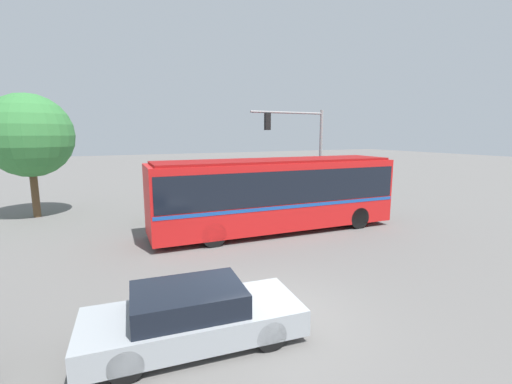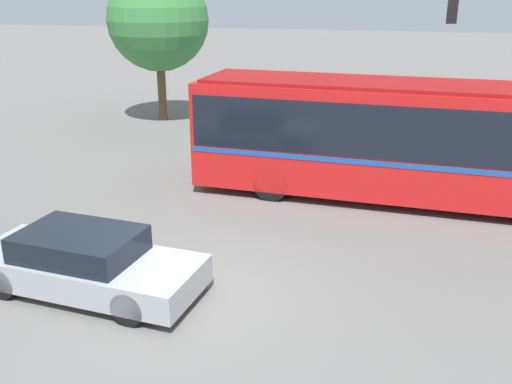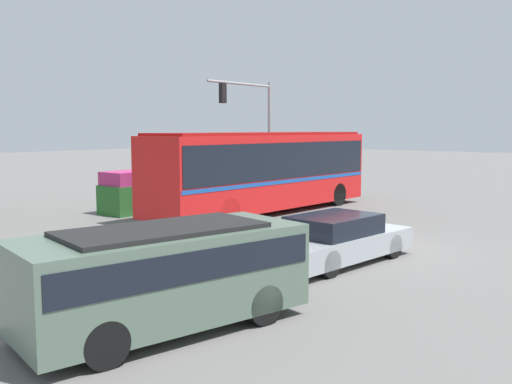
{
  "view_description": "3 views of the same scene",
  "coord_description": "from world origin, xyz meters",
  "px_view_note": "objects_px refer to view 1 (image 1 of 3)",
  "views": [
    {
      "loc": [
        -3.64,
        -6.97,
        4.38
      ],
      "look_at": [
        2.35,
        5.43,
        2.07
      ],
      "focal_mm": 24.35,
      "sensor_mm": 36.0,
      "label": 1
    },
    {
      "loc": [
        3.76,
        -9.35,
        5.71
      ],
      "look_at": [
        0.81,
        2.69,
        1.25
      ],
      "focal_mm": 40.61,
      "sensor_mm": 36.0,
      "label": 2
    },
    {
      "loc": [
        -14.36,
        -7.54,
        3.43
      ],
      "look_at": [
        0.32,
        4.08,
        1.32
      ],
      "focal_mm": 39.69,
      "sensor_mm": 36.0,
      "label": 3
    }
  ],
  "objects_px": {
    "street_tree_left": "(29,136)",
    "sedan_foreground": "(193,316)",
    "city_bus": "(276,191)",
    "traffic_light_pole": "(304,143)"
  },
  "relations": [
    {
      "from": "city_bus",
      "to": "street_tree_left",
      "type": "bearing_deg",
      "value": 145.3
    },
    {
      "from": "traffic_light_pole",
      "to": "city_bus",
      "type": "bearing_deg",
      "value": 42.31
    },
    {
      "from": "sedan_foreground",
      "to": "street_tree_left",
      "type": "xyz_separation_m",
      "value": [
        -4.41,
        14.64,
        3.69
      ]
    },
    {
      "from": "traffic_light_pole",
      "to": "street_tree_left",
      "type": "height_order",
      "value": "street_tree_left"
    },
    {
      "from": "sedan_foreground",
      "to": "traffic_light_pole",
      "type": "relative_size",
      "value": 0.82
    },
    {
      "from": "city_bus",
      "to": "traffic_light_pole",
      "type": "xyz_separation_m",
      "value": [
        3.71,
        3.38,
        1.99
      ]
    },
    {
      "from": "street_tree_left",
      "to": "sedan_foreground",
      "type": "bearing_deg",
      "value": -73.25
    },
    {
      "from": "sedan_foreground",
      "to": "street_tree_left",
      "type": "distance_m",
      "value": 15.73
    },
    {
      "from": "traffic_light_pole",
      "to": "street_tree_left",
      "type": "distance_m",
      "value": 14.57
    },
    {
      "from": "city_bus",
      "to": "traffic_light_pole",
      "type": "bearing_deg",
      "value": 45.38
    }
  ]
}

